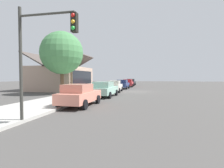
% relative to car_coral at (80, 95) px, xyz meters
% --- Properties ---
extents(ground_plane, '(120.00, 120.00, 0.00)m').
position_rel_car_coral_xyz_m(ground_plane, '(14.00, -2.90, -0.81)').
color(ground_plane, '#4C4947').
extents(sidewalk_curb, '(60.00, 4.20, 0.16)m').
position_rel_car_coral_xyz_m(sidewalk_curb, '(14.00, 2.70, -0.73)').
color(sidewalk_curb, '#B2AFA8').
rests_on(sidewalk_curb, ground).
extents(car_coral, '(4.52, 2.04, 1.59)m').
position_rel_car_coral_xyz_m(car_coral, '(0.00, 0.00, 0.00)').
color(car_coral, '#EA8C75').
rests_on(car_coral, ground).
extents(car_seafoam, '(4.75, 2.19, 1.59)m').
position_rel_car_coral_xyz_m(car_seafoam, '(6.18, -0.20, 0.00)').
color(car_seafoam, '#9ED1BC').
rests_on(car_seafoam, ground).
extents(car_ivory, '(4.77, 2.09, 1.59)m').
position_rel_car_coral_xyz_m(car_ivory, '(12.33, -0.01, -0.00)').
color(car_ivory, silver).
rests_on(car_ivory, ground).
extents(car_navy, '(4.34, 2.05, 1.59)m').
position_rel_car_coral_xyz_m(car_navy, '(18.88, -0.13, -0.00)').
color(car_navy, navy).
rests_on(car_navy, ground).
extents(car_cherry, '(4.77, 2.18, 1.59)m').
position_rel_car_coral_xyz_m(car_cherry, '(25.31, -0.24, 0.00)').
color(car_cherry, red).
rests_on(car_cherry, ground).
extents(car_charcoal, '(4.49, 2.05, 1.59)m').
position_rel_car_coral_xyz_m(car_charcoal, '(31.76, -0.17, -0.00)').
color(car_charcoal, '#2D3035').
rests_on(car_charcoal, ground).
extents(storefront_building, '(10.18, 7.50, 5.67)m').
position_rel_car_coral_xyz_m(storefront_building, '(14.56, 9.09, 1.15)').
color(storefront_building, tan).
rests_on(storefront_building, ground).
extents(shade_tree, '(5.12, 5.12, 7.53)m').
position_rel_car_coral_xyz_m(shade_tree, '(7.95, 5.55, 4.14)').
color(shade_tree, brown).
rests_on(shade_tree, ground).
extents(traffic_light_main, '(0.37, 2.79, 5.20)m').
position_rel_car_coral_xyz_m(traffic_light_main, '(-5.07, -0.36, 2.68)').
color(traffic_light_main, '#383833').
rests_on(traffic_light_main, ground).
extents(utility_pole_wooden, '(1.80, 0.24, 7.50)m').
position_rel_car_coral_xyz_m(utility_pole_wooden, '(10.09, 5.30, 3.11)').
color(utility_pole_wooden, brown).
rests_on(utility_pole_wooden, ground).
extents(fire_hydrant_red, '(0.22, 0.22, 0.71)m').
position_rel_car_coral_xyz_m(fire_hydrant_red, '(7.02, 1.30, -0.32)').
color(fire_hydrant_red, red).
rests_on(fire_hydrant_red, sidewalk_curb).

